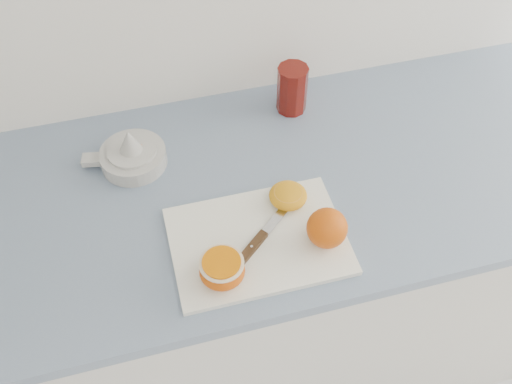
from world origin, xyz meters
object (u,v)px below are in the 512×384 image
citrus_juicer (132,155)px  red_tumbler (292,90)px  counter (225,293)px  half_orange (222,269)px  cutting_board (258,241)px

citrus_juicer → red_tumbler: red_tumbler is taller
counter → red_tumbler: bearing=41.6°
half_orange → citrus_juicer: size_ratio=0.46×
red_tumbler → half_orange: bearing=-122.1°
citrus_juicer → red_tumbler: size_ratio=1.55×
cutting_board → half_orange: half_orange is taller
counter → cutting_board: bearing=-72.0°
citrus_juicer → red_tumbler: (0.39, 0.08, 0.03)m
cutting_board → half_orange: bearing=-142.8°
half_orange → red_tumbler: size_ratio=0.71×
citrus_juicer → red_tumbler: 0.40m
citrus_juicer → half_orange: bearing=-70.2°
half_orange → citrus_juicer: 0.37m
half_orange → citrus_juicer: (-0.12, 0.34, -0.01)m
counter → citrus_juicer: 0.51m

